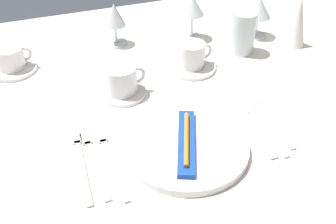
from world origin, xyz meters
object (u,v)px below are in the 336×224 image
(wine_glass_right, at_px, (193,8))
(spoon_dessert, at_px, (267,115))
(fork_outer, at_px, (111,160))
(drink_tumbler, at_px, (243,33))
(spoon_soup, at_px, (259,122))
(fork_salad, at_px, (81,163))
(wine_glass_far, at_px, (115,17))
(coffee_cup_far, at_px, (122,79))
(napkin_folded, at_px, (298,21))
(dinner_plate, at_px, (186,147))
(fork_inner, at_px, (94,161))
(coffee_cup_left, at_px, (192,55))
(wine_glass_left, at_px, (259,9))
(coffee_cup_right, at_px, (11,57))
(dinner_knife, at_px, (248,128))
(toothbrush_package, at_px, (186,142))

(wine_glass_right, bearing_deg, spoon_dessert, -86.98)
(spoon_dessert, height_order, wine_glass_right, wine_glass_right)
(fork_outer, distance_m, drink_tumbler, 0.59)
(fork_outer, bearing_deg, spoon_soup, 1.77)
(fork_salad, distance_m, wine_glass_far, 0.54)
(fork_outer, distance_m, fork_salad, 0.06)
(coffee_cup_far, height_order, napkin_folded, napkin_folded)
(napkin_folded, bearing_deg, dinner_plate, -145.29)
(fork_inner, distance_m, fork_salad, 0.03)
(dinner_plate, distance_m, coffee_cup_left, 0.35)
(fork_salad, height_order, coffee_cup_left, coffee_cup_left)
(coffee_cup_left, xyz_separation_m, wine_glass_left, (0.27, 0.11, 0.05))
(coffee_cup_right, bearing_deg, fork_outer, -68.93)
(fork_outer, bearing_deg, drink_tumbler, 34.64)
(fork_outer, distance_m, wine_glass_left, 0.71)
(wine_glass_left, height_order, wine_glass_right, wine_glass_right)
(coffee_cup_left, height_order, drink_tumbler, drink_tumbler)
(wine_glass_far, height_order, napkin_folded, napkin_folded)
(dinner_knife, bearing_deg, wine_glass_right, 84.60)
(wine_glass_far, bearing_deg, wine_glass_right, -9.76)
(fork_salad, height_order, coffee_cup_far, coffee_cup_far)
(dinner_plate, bearing_deg, fork_outer, 172.59)
(spoon_dessert, bearing_deg, fork_salad, -178.11)
(wine_glass_left, bearing_deg, dinner_plate, -133.53)
(wine_glass_far, bearing_deg, fork_salad, -112.14)
(fork_inner, distance_m, dinner_knife, 0.36)
(wine_glass_far, bearing_deg, dinner_plate, -87.16)
(fork_outer, height_order, wine_glass_right, wine_glass_right)
(fork_salad, height_order, wine_glass_right, wine_glass_right)
(dinner_knife, bearing_deg, wine_glass_left, 59.27)
(wine_glass_far, bearing_deg, spoon_dessert, -61.55)
(coffee_cup_far, relative_size, wine_glass_left, 0.82)
(dinner_plate, xyz_separation_m, toothbrush_package, (0.00, -0.00, 0.02))
(dinner_plate, bearing_deg, coffee_cup_left, 65.88)
(fork_inner, bearing_deg, wine_glass_far, 70.76)
(dinner_knife, height_order, drink_tumbler, drink_tumbler)
(wine_glass_left, height_order, wine_glass_far, wine_glass_far)
(fork_salad, distance_m, coffee_cup_left, 0.46)
(dinner_plate, xyz_separation_m, coffee_cup_far, (-0.08, 0.26, 0.04))
(coffee_cup_right, xyz_separation_m, napkin_folded, (0.83, -0.14, 0.04))
(spoon_soup, relative_size, coffee_cup_far, 1.95)
(wine_glass_right, height_order, wine_glass_far, wine_glass_right)
(toothbrush_package, height_order, wine_glass_right, wine_glass_right)
(fork_outer, distance_m, napkin_folded, 0.73)
(fork_salad, bearing_deg, spoon_dessert, 1.89)
(toothbrush_package, height_order, spoon_dessert, toothbrush_package)
(toothbrush_package, relative_size, spoon_dessert, 1.00)
(toothbrush_package, xyz_separation_m, fork_inner, (-0.20, 0.03, -0.02))
(fork_salad, bearing_deg, drink_tumbler, 30.41)
(fork_inner, relative_size, wine_glass_left, 1.66)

